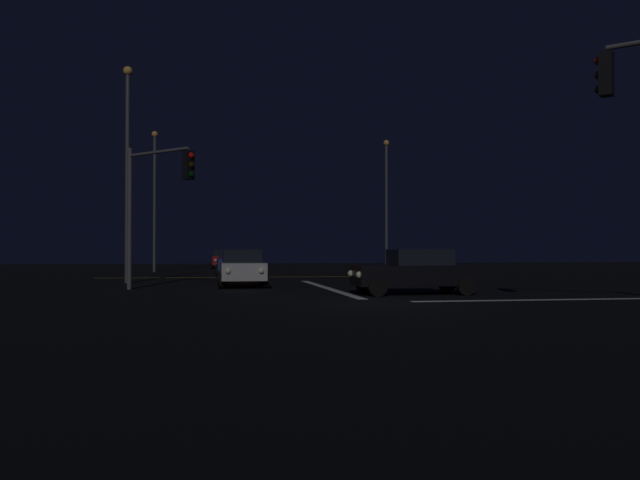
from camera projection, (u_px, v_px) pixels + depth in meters
ground at (372, 304)px, 19.32m from camera, size 120.00×120.00×0.10m
stop_line_north at (327, 288)px, 26.63m from camera, size 0.35×12.64×0.01m
centre_line_ns at (291, 277)px, 38.06m from camera, size 22.00×0.15×0.01m
crosswalk_bar_east at (604, 299)px, 20.59m from camera, size 12.64×0.40×0.01m
sedan_silver at (242, 268)px, 27.83m from camera, size 2.02×4.33×1.57m
sedan_orange at (242, 265)px, 33.78m from camera, size 2.02×4.33×1.57m
sedan_blue at (232, 262)px, 40.23m from camera, size 2.02×4.33×1.57m
sedan_green at (234, 261)px, 45.43m from camera, size 2.02×4.33×1.57m
sedan_gray at (230, 260)px, 51.16m from camera, size 2.02×4.33×1.57m
sedan_red at (223, 259)px, 56.48m from camera, size 2.02×4.33×1.57m
sedan_black_crossing at (415, 271)px, 22.85m from camera, size 4.33×2.02×1.57m
traffic_signal_nw at (155, 190)px, 24.91m from camera, size 2.64×2.64×5.56m
streetlamp_left_far at (155, 192)px, 46.57m from camera, size 0.44×0.44×10.04m
streetlamp_right_far at (386, 196)px, 49.45m from camera, size 0.44×0.44×9.89m
streetlamp_left_near at (127, 159)px, 30.80m from camera, size 0.44×0.44×10.22m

